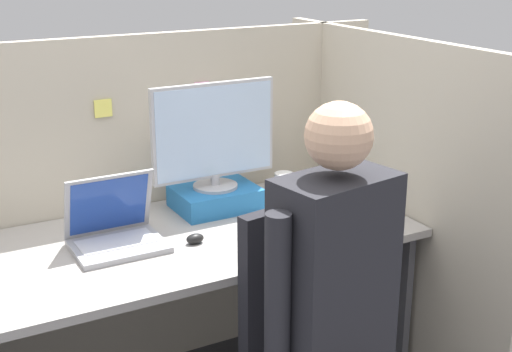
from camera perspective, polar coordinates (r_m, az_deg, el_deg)
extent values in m
cube|color=#B7AD99|center=(2.92, -9.31, -2.66)|extent=(2.19, 0.04, 1.40)
cube|color=#F4EA66|center=(2.74, -12.13, 5.32)|extent=(0.07, 0.01, 0.07)
cube|color=#EA9EC6|center=(2.87, -4.35, 6.91)|extent=(0.06, 0.01, 0.06)
cube|color=#B7AD99|center=(2.93, 10.28, -2.66)|extent=(0.04, 1.41, 1.40)
cube|color=#9E9993|center=(2.57, -6.25, -5.18)|extent=(1.69, 0.76, 0.03)
cube|color=#4C4C51|center=(3.09, 8.15, -8.50)|extent=(0.03, 0.64, 0.70)
cube|color=#236BAD|center=(2.80, -3.26, -1.75)|extent=(0.32, 0.25, 0.09)
cylinder|color=#B2B2B7|center=(2.79, -3.28, -0.80)|extent=(0.17, 0.17, 0.01)
cylinder|color=#B2B2B7|center=(2.78, -3.29, -0.26)|extent=(0.04, 0.04, 0.04)
cube|color=#B2B2B7|center=(2.73, -3.40, 3.65)|extent=(0.51, 0.02, 0.37)
cube|color=silver|center=(2.72, -3.28, 3.59)|extent=(0.48, 0.00, 0.35)
cube|color=#99999E|center=(2.49, -10.94, -5.53)|extent=(0.31, 0.24, 0.02)
cube|color=silver|center=(2.50, -11.09, -5.14)|extent=(0.26, 0.13, 0.00)
cube|color=#99999E|center=(2.52, -11.70, -2.23)|extent=(0.31, 0.09, 0.23)
cube|color=#1E3D93|center=(2.52, -11.67, -2.26)|extent=(0.27, 0.07, 0.20)
ellipsoid|color=black|center=(2.50, -4.90, -5.02)|extent=(0.06, 0.04, 0.04)
cube|color=black|center=(2.93, 7.48, -1.42)|extent=(0.04, 0.12, 0.04)
cone|color=orange|center=(2.50, 4.73, -4.75)|extent=(0.05, 0.11, 0.05)
cylinder|color=green|center=(2.56, 3.92, -4.25)|extent=(0.03, 0.02, 0.03)
cube|color=black|center=(2.31, 3.31, -8.27)|extent=(0.44, 0.12, 0.53)
cube|color=#232328|center=(2.03, 6.23, -7.83)|extent=(0.37, 0.25, 0.58)
sphere|color=#D8A884|center=(1.89, 6.64, 3.21)|extent=(0.19, 0.19, 0.19)
cylinder|color=#232328|center=(1.91, 1.74, -9.55)|extent=(0.07, 0.07, 0.47)
cylinder|color=#232328|center=(2.17, 10.15, -6.29)|extent=(0.07, 0.07, 0.47)
cylinder|color=white|center=(2.95, 2.26, -0.65)|extent=(0.08, 0.08, 0.09)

